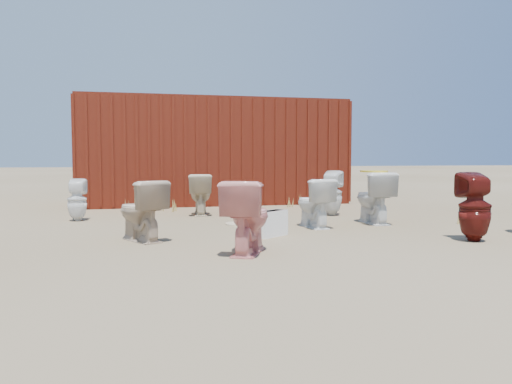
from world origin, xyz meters
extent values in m
plane|color=brown|center=(0.00, 0.00, 0.00)|extent=(100.00, 100.00, 0.00)
cube|color=#4C0D0C|center=(0.00, 5.20, 1.20)|extent=(6.00, 2.40, 2.40)
imported|color=pink|center=(-0.54, -1.29, 0.41)|extent=(0.76, 0.92, 0.82)
imported|color=white|center=(0.88, 0.49, 0.37)|extent=(0.52, 0.78, 0.75)
imported|color=#54120E|center=(2.45, -1.17, 0.44)|extent=(0.46, 0.47, 0.88)
imported|color=white|center=(-2.74, 2.14, 0.36)|extent=(0.34, 0.34, 0.71)
imported|color=#CCB295|center=(-1.70, -0.19, 0.39)|extent=(0.75, 0.88, 0.78)
imported|color=beige|center=(-0.62, 2.54, 0.38)|extent=(0.51, 0.79, 0.77)
imported|color=white|center=(1.98, 0.71, 0.42)|extent=(0.47, 0.82, 0.83)
imported|color=white|center=(1.74, 1.90, 0.41)|extent=(0.52, 0.53, 0.83)
ellipsoid|color=gold|center=(1.98, 0.71, 0.85)|extent=(0.42, 0.53, 0.02)
cube|color=white|center=(0.03, -0.20, 0.17)|extent=(0.52, 0.46, 0.35)
ellipsoid|color=beige|center=(0.25, 1.65, 0.01)|extent=(0.44, 0.54, 0.02)
ellipsoid|color=beige|center=(-0.21, 1.04, 0.01)|extent=(0.44, 0.53, 0.02)
cone|color=olive|center=(-1.84, 2.70, 0.15)|extent=(0.36, 0.36, 0.30)
cone|color=olive|center=(0.17, 2.94, 0.13)|extent=(0.32, 0.32, 0.25)
cone|color=olive|center=(1.73, 2.83, 0.18)|extent=(0.36, 0.36, 0.35)
cone|color=olive|center=(-1.15, 3.30, 0.11)|extent=(0.30, 0.30, 0.23)
cone|color=olive|center=(1.53, 3.50, 0.13)|extent=(0.34, 0.34, 0.26)
cone|color=olive|center=(3.40, 0.46, 0.13)|extent=(0.28, 0.28, 0.26)
camera|label=1|loc=(-1.70, -6.69, 1.07)|focal=35.00mm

